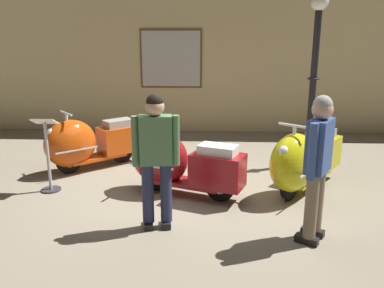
{
  "coord_description": "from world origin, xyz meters",
  "views": [
    {
      "loc": [
        0.36,
        -5.16,
        2.15
      ],
      "look_at": [
        0.09,
        0.68,
        0.55
      ],
      "focal_mm": 37.12,
      "sensor_mm": 36.0,
      "label": 1
    }
  ],
  "objects_px": {
    "scooter_0": "(86,143)",
    "info_stanchion": "(48,161)",
    "scooter_1": "(176,162)",
    "scooter_2": "(302,160)",
    "visitor_0": "(156,153)",
    "visitor_1": "(318,159)",
    "lamppost": "(314,77)"
  },
  "relations": [
    {
      "from": "info_stanchion",
      "to": "lamppost",
      "type": "bearing_deg",
      "value": 19.09
    },
    {
      "from": "scooter_0",
      "to": "lamppost",
      "type": "bearing_deg",
      "value": 145.48
    },
    {
      "from": "scooter_1",
      "to": "visitor_1",
      "type": "xyz_separation_m",
      "value": [
        1.58,
        -1.25,
        0.46
      ]
    },
    {
      "from": "lamppost",
      "to": "visitor_0",
      "type": "height_order",
      "value": "lamppost"
    },
    {
      "from": "scooter_0",
      "to": "visitor_0",
      "type": "height_order",
      "value": "visitor_0"
    },
    {
      "from": "visitor_0",
      "to": "visitor_1",
      "type": "bearing_deg",
      "value": -104.95
    },
    {
      "from": "scooter_2",
      "to": "visitor_1",
      "type": "bearing_deg",
      "value": 29.89
    },
    {
      "from": "lamppost",
      "to": "visitor_0",
      "type": "distance_m",
      "value": 3.38
    },
    {
      "from": "scooter_2",
      "to": "scooter_0",
      "type": "bearing_deg",
      "value": -67.48
    },
    {
      "from": "scooter_1",
      "to": "visitor_0",
      "type": "xyz_separation_m",
      "value": [
        -0.14,
        -1.03,
        0.44
      ]
    },
    {
      "from": "scooter_0",
      "to": "lamppost",
      "type": "xyz_separation_m",
      "value": [
        3.71,
        0.42,
        1.06
      ]
    },
    {
      "from": "scooter_1",
      "to": "scooter_2",
      "type": "distance_m",
      "value": 1.75
    },
    {
      "from": "scooter_0",
      "to": "info_stanchion",
      "type": "xyz_separation_m",
      "value": [
        -0.25,
        -0.95,
        -0.01
      ]
    },
    {
      "from": "lamppost",
      "to": "visitor_0",
      "type": "bearing_deg",
      "value": -133.19
    },
    {
      "from": "scooter_2",
      "to": "visitor_1",
      "type": "xyz_separation_m",
      "value": [
        -0.17,
        -1.38,
        0.44
      ]
    },
    {
      "from": "scooter_2",
      "to": "lamppost",
      "type": "relative_size",
      "value": 0.59
    },
    {
      "from": "scooter_2",
      "to": "visitor_0",
      "type": "distance_m",
      "value": 2.25
    },
    {
      "from": "scooter_1",
      "to": "scooter_2",
      "type": "relative_size",
      "value": 1.04
    },
    {
      "from": "scooter_0",
      "to": "scooter_1",
      "type": "relative_size",
      "value": 0.9
    },
    {
      "from": "scooter_0",
      "to": "scooter_1",
      "type": "bearing_deg",
      "value": 107.18
    },
    {
      "from": "scooter_1",
      "to": "info_stanchion",
      "type": "xyz_separation_m",
      "value": [
        -1.82,
        0.02,
        -0.01
      ]
    },
    {
      "from": "info_stanchion",
      "to": "scooter_1",
      "type": "bearing_deg",
      "value": -0.71
    },
    {
      "from": "scooter_0",
      "to": "scooter_1",
      "type": "xyz_separation_m",
      "value": [
        1.57,
        -0.97,
        0.0
      ]
    },
    {
      "from": "visitor_0",
      "to": "info_stanchion",
      "type": "bearing_deg",
      "value": 50.29
    },
    {
      "from": "scooter_0",
      "to": "visitor_1",
      "type": "xyz_separation_m",
      "value": [
        3.15,
        -2.22,
        0.46
      ]
    },
    {
      "from": "scooter_2",
      "to": "scooter_1",
      "type": "bearing_deg",
      "value": -48.97
    },
    {
      "from": "scooter_0",
      "to": "scooter_2",
      "type": "height_order",
      "value": "scooter_2"
    },
    {
      "from": "scooter_0",
      "to": "visitor_0",
      "type": "xyz_separation_m",
      "value": [
        1.43,
        -2.01,
        0.45
      ]
    },
    {
      "from": "visitor_1",
      "to": "info_stanchion",
      "type": "relative_size",
      "value": 1.48
    },
    {
      "from": "info_stanchion",
      "to": "visitor_1",
      "type": "bearing_deg",
      "value": -20.55
    },
    {
      "from": "visitor_0",
      "to": "visitor_1",
      "type": "distance_m",
      "value": 1.73
    },
    {
      "from": "scooter_1",
      "to": "lamppost",
      "type": "height_order",
      "value": "lamppost"
    }
  ]
}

